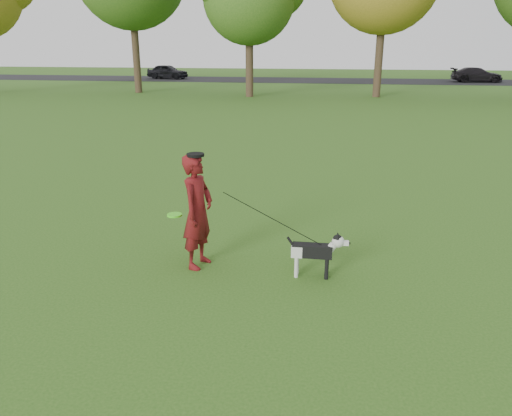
% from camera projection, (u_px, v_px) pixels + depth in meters
% --- Properties ---
extents(ground, '(120.00, 120.00, 0.00)m').
position_uv_depth(ground, '(240.00, 278.00, 7.44)').
color(ground, '#285116').
rests_on(ground, ground).
extents(road, '(120.00, 7.00, 0.02)m').
position_uv_depth(road, '(319.00, 80.00, 44.95)').
color(road, black).
rests_on(road, ground).
extents(man, '(0.57, 0.73, 1.79)m').
position_uv_depth(man, '(198.00, 212.00, 7.60)').
color(man, '#53100B').
rests_on(man, ground).
extents(dog, '(0.94, 0.19, 0.71)m').
position_uv_depth(dog, '(317.00, 250.00, 7.36)').
color(dog, black).
rests_on(dog, ground).
extents(car_left, '(4.03, 2.17, 1.30)m').
position_uv_depth(car_left, '(168.00, 72.00, 46.73)').
color(car_left, black).
rests_on(car_left, road).
extents(car_right, '(4.25, 1.82, 1.22)m').
position_uv_depth(car_right, '(477.00, 75.00, 42.86)').
color(car_right, black).
rests_on(car_right, road).
extents(man_held_items, '(2.43, 0.32, 1.32)m').
position_uv_depth(man_held_items, '(271.00, 218.00, 7.36)').
color(man_held_items, '#4DF31E').
rests_on(man_held_items, ground).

